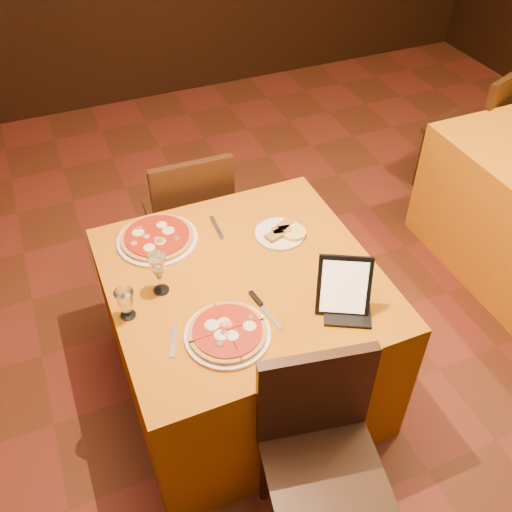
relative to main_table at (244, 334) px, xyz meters
name	(u,v)px	position (x,y,z in m)	size (l,w,h in m)	color
floor	(376,394)	(0.57, -0.31, -0.38)	(6.00, 7.00, 0.01)	#5E2D19
main_table	(244,334)	(0.00, 0.00, 0.00)	(1.10, 1.10, 0.75)	#B4670B
chair_main_near	(325,476)	(0.00, -0.78, 0.08)	(0.37, 0.37, 0.91)	black
chair_main_far	(188,215)	(0.00, 0.84, 0.08)	(0.48, 0.48, 0.91)	black
chair_side_far	(465,130)	(2.00, 1.00, 0.08)	(0.40, 0.40, 0.91)	black
pizza_near	(228,333)	(-0.17, -0.28, 0.39)	(0.33, 0.33, 0.03)	white
pizza_far	(157,239)	(-0.27, 0.35, 0.39)	(0.36, 0.36, 0.03)	white
cutlet_dish	(280,233)	(0.25, 0.18, 0.39)	(0.22, 0.22, 0.03)	white
wine_glass	(159,274)	(-0.34, 0.05, 0.47)	(0.06, 0.06, 0.19)	#CBCE75
water_glass	(126,304)	(-0.49, -0.03, 0.44)	(0.06, 0.06, 0.13)	silver
tablet	(344,286)	(0.29, -0.31, 0.49)	(0.20, 0.02, 0.24)	black
knife	(267,313)	(0.01, -0.23, 0.38)	(0.19, 0.02, 0.01)	#B7B5BC
fork_near	(174,340)	(-0.37, -0.22, 0.38)	(0.15, 0.02, 0.01)	#B7B8BF
fork_far	(217,228)	(0.00, 0.33, 0.38)	(0.17, 0.02, 0.01)	silver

